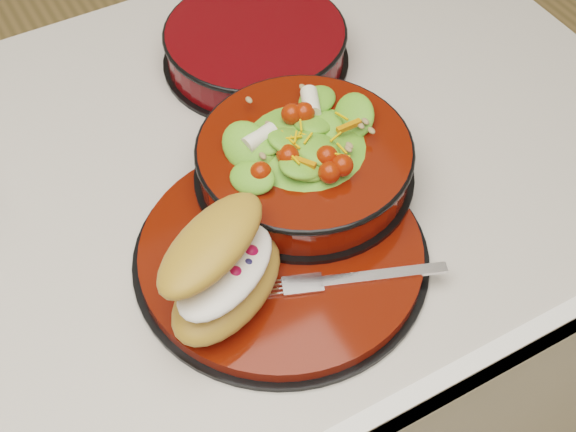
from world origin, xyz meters
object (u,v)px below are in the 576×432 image
salad_bowl (304,153)px  fork (359,278)px  croissant (223,269)px  island_counter (200,374)px  extra_bowl (255,44)px  dinner_plate (282,253)px

salad_bowl → fork: bearing=-98.2°
croissant → island_counter: bearing=56.7°
salad_bowl → extra_bowl: bearing=75.8°
dinner_plate → croissant: bearing=-162.9°
dinner_plate → island_counter: bearing=114.0°
croissant → extra_bowl: (0.21, 0.33, -0.04)m
salad_bowl → fork: (-0.02, -0.15, -0.04)m
fork → extra_bowl: (0.08, 0.38, 0.01)m
dinner_plate → extra_bowl: bearing=67.1°
dinner_plate → salad_bowl: size_ratio=1.27×
dinner_plate → croissant: 0.10m
extra_bowl → island_counter: bearing=-142.1°
fork → croissant: bearing=89.7°
dinner_plate → extra_bowl: extra_bowl is taller
island_counter → dinner_plate: dinner_plate is taller
island_counter → extra_bowl: 0.54m
extra_bowl → dinner_plate: bearing=-112.9°
fork → extra_bowl: 0.39m
island_counter → fork: 0.53m
croissant → fork: (0.13, -0.05, -0.04)m
dinner_plate → extra_bowl: size_ratio=1.29×
dinner_plate → fork: (0.05, -0.08, 0.01)m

